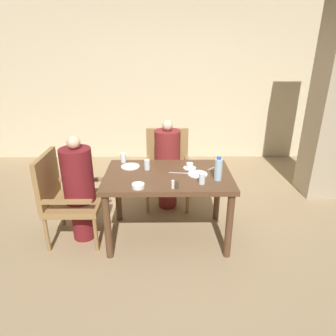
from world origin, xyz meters
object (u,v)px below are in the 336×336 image
teacup_with_saucer (190,166)px  glass_tall_near (202,179)px  glass_tall_far (123,158)px  glass_tall_mid (147,165)px  diner_in_far_chair (167,164)px  chair_left_side (66,195)px  bowl_small (138,186)px  diner_in_left_chair (79,188)px  plate_main_right (130,166)px  plate_main_left (198,174)px  water_bottle (218,169)px  chair_far_side (167,165)px

teacup_with_saucer → glass_tall_near: (0.09, -0.39, 0.03)m
teacup_with_saucer → glass_tall_far: bearing=165.6°
glass_tall_far → glass_tall_mid: bearing=-37.4°
diner_in_far_chair → chair_left_side: bearing=-147.5°
chair_left_side → glass_tall_near: size_ratio=9.10×
diner_in_far_chair → teacup_with_saucer: bearing=-66.4°
bowl_small → diner_in_left_chair: bearing=154.0°
diner_in_left_chair → teacup_with_saucer: diner_in_left_chair is taller
diner_in_far_chair → plate_main_right: bearing=-129.5°
chair_left_side → bowl_small: size_ratio=8.14×
diner_in_left_chair → plate_main_left: (1.23, -0.02, 0.16)m
glass_tall_near → diner_in_left_chair: bearing=169.4°
chair_left_side → diner_in_far_chair: size_ratio=0.83×
teacup_with_saucer → bowl_small: teacup_with_saucer is taller
plate_main_right → glass_tall_near: (0.73, -0.43, 0.05)m
plate_main_left → bowl_small: (-0.58, -0.30, 0.01)m
glass_tall_near → water_bottle: bearing=28.7°
diner_in_far_chair → glass_tall_near: size_ratio=10.90×
chair_far_side → water_bottle: size_ratio=4.06×
diner_in_far_chair → plate_main_left: size_ratio=5.74×
glass_tall_far → diner_in_left_chair: bearing=-141.5°
teacup_with_saucer → glass_tall_far: glass_tall_far is taller
diner_in_far_chair → glass_tall_far: bearing=-145.2°
plate_main_left → diner_in_left_chair: bearing=179.1°
plate_main_right → glass_tall_mid: glass_tall_mid is taller
plate_main_right → glass_tall_mid: 0.20m
diner_in_left_chair → glass_tall_near: size_ratio=10.97×
diner_in_left_chair → water_bottle: (1.42, -0.14, 0.27)m
glass_tall_mid → glass_tall_near: bearing=-33.8°
diner_in_far_chair → glass_tall_far: diner_in_far_chair is taller
chair_far_side → bowl_small: size_ratio=8.14×
glass_tall_near → glass_tall_far: (-0.82, 0.58, 0.00)m
chair_left_side → glass_tall_near: 1.45m
plate_main_left → glass_tall_near: (0.02, -0.22, 0.05)m
diner_in_far_chair → glass_tall_near: (0.32, -0.93, 0.21)m
plate_main_left → chair_left_side: bearing=179.2°
plate_main_right → teacup_with_saucer: (0.64, -0.04, 0.02)m
diner_in_far_chair → bowl_small: diner_in_far_chair is taller
teacup_with_saucer → chair_far_side: bearing=108.8°
chair_left_side → teacup_with_saucer: bearing=6.6°
diner_in_far_chair → glass_tall_mid: (-0.22, -0.56, 0.21)m
chair_far_side → glass_tall_near: 1.16m
water_bottle → glass_tall_near: 0.20m
chair_left_side → plate_main_left: 1.41m
glass_tall_near → glass_tall_mid: 0.65m
chair_far_side → teacup_with_saucer: chair_far_side is taller
diner_in_left_chair → bowl_small: size_ratio=9.81×
diner_in_left_chair → glass_tall_far: size_ratio=10.97×
chair_left_side → plate_main_right: bearing=16.2°
diner_in_left_chair → diner_in_far_chair: bearing=36.6°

